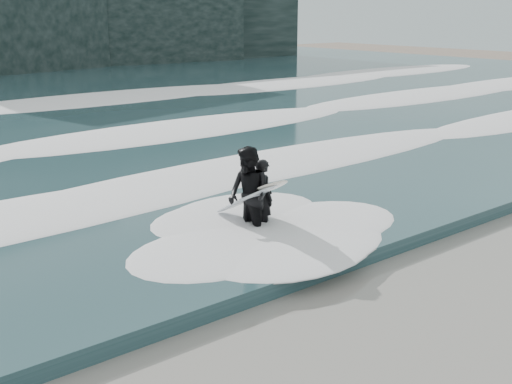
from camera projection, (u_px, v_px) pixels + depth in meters
ground at (468, 356)px, 8.76m from camera, size 120.00×120.00×0.00m
foam_near at (140, 189)px, 15.36m from camera, size 60.00×3.20×0.20m
foam_mid at (33, 143)px, 20.58m from camera, size 60.00×4.00×0.24m
surfer_left at (259, 198)px, 13.20m from camera, size 1.01×1.85×1.63m
surfer_right at (250, 195)px, 12.77m from camera, size 1.36×1.96×1.97m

